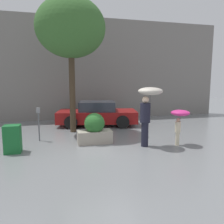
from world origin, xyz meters
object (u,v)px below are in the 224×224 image
person_child (180,117)px  newspaper_box (13,139)px  planter_box (95,129)px  person_adult (148,104)px  parking_meter (38,117)px  street_tree (71,29)px  parked_car_near (97,114)px

person_child → newspaper_box: size_ratio=1.42×
planter_box → person_child: 3.11m
planter_box → person_child: person_child is taller
planter_box → person_adult: bearing=-26.0°
parking_meter → newspaper_box: parking_meter is taller
newspaper_box → parking_meter: bearing=61.2°
person_child → street_tree: size_ratio=0.22×
person_adult → parking_meter: bearing=171.5°
planter_box → parking_meter: (-2.03, 0.82, 0.41)m
parked_car_near → street_tree: bearing=145.2°
parked_car_near → street_tree: 4.36m
parked_car_near → newspaper_box: parked_car_near is taller
person_adult → parking_meter: size_ratio=1.62×
person_adult → person_child: size_ratio=1.63×
planter_box → newspaper_box: bearing=-170.3°
person_child → parked_car_near: person_child is taller
planter_box → parked_car_near: 3.40m
parked_car_near → newspaper_box: 5.11m
parked_car_near → parking_meter: parking_meter is taller
person_adult → parked_car_near: 4.41m
parking_meter → planter_box: bearing=-21.9°
person_child → parking_meter: (-4.93, 1.80, -0.10)m
parking_meter → parked_car_near: bearing=42.8°
planter_box → parking_meter: bearing=158.1°
person_adult → newspaper_box: person_adult is taller
parking_meter → newspaper_box: size_ratio=1.43×
street_tree → person_child: bearing=-40.3°
street_tree → newspaper_box: bearing=-129.8°
person_adult → newspaper_box: bearing=-169.5°
parked_car_near → street_tree: (-1.34, -1.30, 3.94)m
street_tree → parking_meter: (-1.37, -1.22, -3.59)m
person_adult → planter_box: bearing=169.4°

